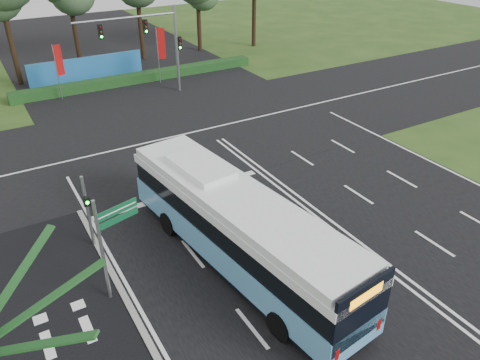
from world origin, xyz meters
name	(u,v)px	position (x,y,z in m)	size (l,w,h in m)	color
ground	(310,212)	(0.00, 0.00, 0.00)	(120.00, 120.00, 0.00)	#264617
road_main	(310,212)	(0.00, 0.00, 0.02)	(20.00, 120.00, 0.04)	black
road_cross	(204,130)	(0.00, 12.00, 0.03)	(120.00, 14.00, 0.05)	black
bike_path	(75,357)	(-12.50, -3.00, 0.03)	(5.00, 18.00, 0.06)	black
kerb_strip	(142,329)	(-10.10, -3.00, 0.06)	(0.25, 18.00, 0.12)	gray
city_bus	(238,228)	(-5.16, -1.55, 1.90)	(4.24, 13.35, 3.77)	#559AC6
pedestrian_signal	(88,210)	(-10.20, 2.83, 1.99)	(0.30, 0.43, 3.64)	gray
street_sign	(109,236)	(-10.23, -0.69, 2.84)	(1.73, 0.55, 4.58)	gray
banner_flag_left	(58,64)	(-6.89, 23.39, 2.93)	(0.65, 0.20, 4.48)	gray
banner_flag_mid	(160,47)	(1.64, 23.22, 3.16)	(0.70, 0.24, 4.87)	gray
traffic_light_gantry	(155,38)	(0.21, 20.50, 4.66)	(8.41, 0.28, 7.00)	gray
hedge	(140,78)	(0.00, 24.50, 0.40)	(22.00, 1.20, 0.80)	#173513
blue_hoarding	(87,69)	(-4.00, 27.00, 1.10)	(10.00, 0.30, 2.20)	#1F66AB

